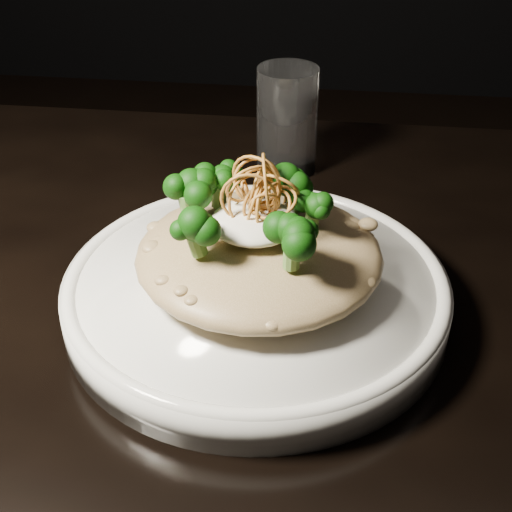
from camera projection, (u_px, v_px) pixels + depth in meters
The scene contains 7 objects.
table at pixel (208, 367), 0.67m from camera, with size 1.10×0.80×0.75m.
plate at pixel (256, 294), 0.60m from camera, with size 0.32×0.32×0.03m, color silver.
risotto at pixel (259, 254), 0.58m from camera, with size 0.20×0.20×0.04m, color brown.
broccoli at pixel (253, 205), 0.55m from camera, with size 0.15×0.15×0.05m, color black, non-canonical shape.
cheese at pixel (254, 222), 0.56m from camera, with size 0.07×0.07×0.02m, color white.
shallots at pixel (263, 187), 0.55m from camera, with size 0.06×0.06×0.04m, color brown, non-canonical shape.
drinking_glass at pixel (287, 121), 0.80m from camera, with size 0.07×0.07×0.12m, color silver.
Camera 1 is at (0.11, -0.49, 1.13)m, focal length 50.00 mm.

